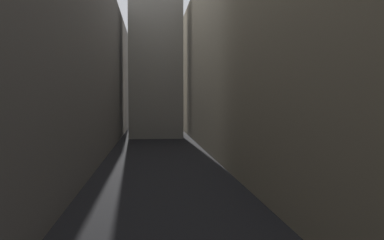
% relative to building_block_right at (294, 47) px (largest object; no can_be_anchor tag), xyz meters
% --- Properties ---
extents(ground_plane, '(264.00, 264.00, 0.00)m').
position_rel_building_block_right_xyz_m(ground_plane, '(-12.62, -2.00, -10.94)').
color(ground_plane, black).
extents(building_block_left, '(11.54, 108.00, 19.98)m').
position_rel_building_block_right_xyz_m(building_block_left, '(-23.89, 0.00, -0.95)').
color(building_block_left, slate).
rests_on(building_block_left, ground).
extents(building_block_right, '(14.25, 108.00, 21.88)m').
position_rel_building_block_right_xyz_m(building_block_right, '(0.00, 0.00, 0.00)').
color(building_block_right, gray).
rests_on(building_block_right, ground).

